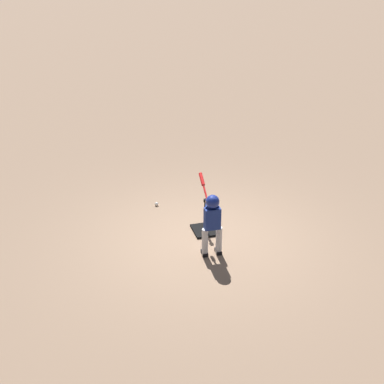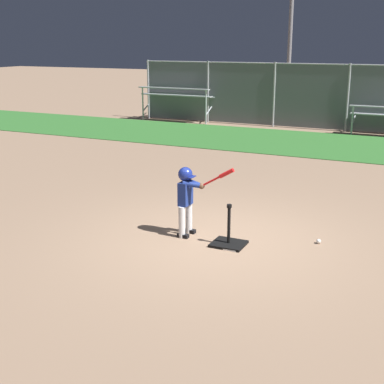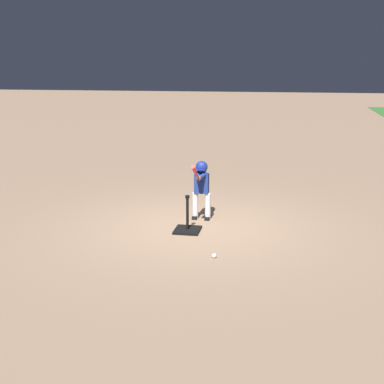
% 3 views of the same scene
% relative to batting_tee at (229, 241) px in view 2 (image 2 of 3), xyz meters
% --- Properties ---
extents(ground_plane, '(90.00, 90.00, 0.00)m').
position_rel_batting_tee_xyz_m(ground_plane, '(-0.23, 0.12, -0.07)').
color(ground_plane, '#93755B').
extents(grass_outfield_strip, '(56.00, 4.23, 0.02)m').
position_rel_batting_tee_xyz_m(grass_outfield_strip, '(-0.23, 8.89, -0.07)').
color(grass_outfield_strip, '#33702D').
rests_on(grass_outfield_strip, ground_plane).
extents(backstop_fence, '(15.62, 0.08, 2.30)m').
position_rel_batting_tee_xyz_m(backstop_fence, '(-0.23, 11.66, 1.12)').
color(backstop_fence, '#9E9EA3').
rests_on(backstop_fence, ground_plane).
extents(home_plate, '(0.45, 0.45, 0.02)m').
position_rel_batting_tee_xyz_m(home_plate, '(-0.01, -0.00, -0.06)').
color(home_plate, white).
rests_on(home_plate, ground_plane).
extents(batting_tee, '(0.50, 0.45, 0.65)m').
position_rel_batting_tee_xyz_m(batting_tee, '(0.00, 0.00, 0.00)').
color(batting_tee, black).
rests_on(batting_tee, ground_plane).
extents(batter_child, '(0.94, 0.35, 1.19)m').
position_rel_batting_tee_xyz_m(batter_child, '(-0.76, 0.12, 0.64)').
color(batter_child, silver).
rests_on(batter_child, ground_plane).
extents(baseball, '(0.07, 0.07, 0.07)m').
position_rel_batting_tee_xyz_m(baseball, '(1.24, 0.65, -0.04)').
color(baseball, white).
rests_on(baseball, ground_plane).
extents(bleachers_left_center, '(3.02, 2.18, 1.32)m').
position_rel_batting_tee_xyz_m(bleachers_left_center, '(-6.62, 12.10, 0.57)').
color(bleachers_left_center, '#ADAFB7').
rests_on(bleachers_left_center, ground_plane).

